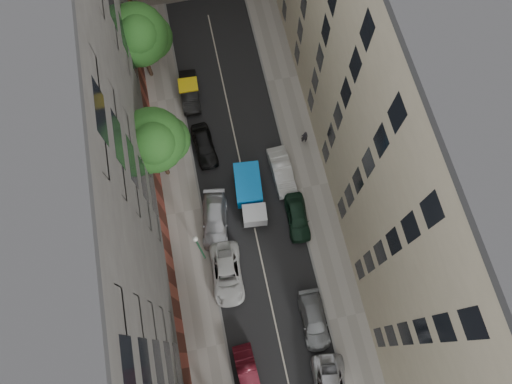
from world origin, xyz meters
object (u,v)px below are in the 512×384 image
object	(u,v)px
car_left_5	(190,92)
car_right_3	(282,172)
car_left_4	(204,146)
car_left_3	(215,221)
car_left_1	(248,373)
car_left_2	(227,274)
pedestrian	(305,137)
tree_mid	(154,142)
car_right_1	(314,320)
tree_far	(139,37)
tarp_truck	(250,194)
car_right_2	(297,217)
lamp_post	(199,247)

from	to	relation	value
car_left_5	car_right_3	bearing A→B (deg)	-52.99
car_left_4	car_left_3	bearing A→B (deg)	-96.71
car_left_1	car_left_4	size ratio (longest dim) A/B	0.95
car_left_2	pedestrian	bearing A→B (deg)	52.95
tree_mid	car_right_1	bearing A→B (deg)	-57.83
car_left_3	car_right_3	distance (m)	7.04
car_left_2	tree_far	distance (m)	20.71
car_left_3	car_right_1	world-z (taller)	car_left_3
car_right_1	tree_mid	xyz separation A→B (m)	(-9.11, 14.49, 5.58)
car_left_1	pedestrian	size ratio (longest dim) A/B	2.53
tarp_truck	car_left_4	distance (m)	6.19
car_left_4	car_right_2	world-z (taller)	car_left_4
car_right_1	tree_mid	world-z (taller)	tree_mid
car_right_2	tree_mid	xyz separation A→B (m)	(-9.82, 6.29, 5.52)
car_left_3	tree_far	xyz separation A→B (m)	(-3.23, 15.36, 4.82)
car_left_4	tree_far	size ratio (longest dim) A/B	0.52
tree_far	pedestrian	world-z (taller)	tree_far
lamp_post	tree_far	bearing A→B (deg)	95.86
tarp_truck	tree_mid	world-z (taller)	tree_mid
car_left_1	car_right_2	distance (m)	12.55
car_left_4	car_left_5	xyz separation A→B (m)	(-0.37, 5.60, -0.01)
car_left_1	car_left_3	size ratio (longest dim) A/B	0.81
car_left_1	tree_mid	bearing A→B (deg)	98.46
car_left_5	car_right_3	size ratio (longest dim) A/B	0.96
tarp_truck	car_left_2	xyz separation A→B (m)	(-3.09, -5.95, -0.58)
tarp_truck	car_right_1	size ratio (longest dim) A/B	1.15
car_right_2	car_right_3	distance (m)	4.21
car_right_2	car_left_2	bearing A→B (deg)	-149.23
car_left_4	pedestrian	bearing A→B (deg)	-11.64
car_left_3	car_left_4	bearing A→B (deg)	97.07
car_right_2	tree_mid	bearing A→B (deg)	150.92
tree_mid	car_left_5	bearing A→B (deg)	67.35
car_right_3	car_left_1	bearing A→B (deg)	-114.29
car_left_1	car_left_5	bearing A→B (deg)	88.02
car_left_5	tree_far	bearing A→B (deg)	139.94
tarp_truck	car_left_4	size ratio (longest dim) A/B	1.23
car_left_2	pedestrian	size ratio (longest dim) A/B	3.18
car_left_1	pedestrian	bearing A→B (deg)	60.97
tarp_truck	car_right_2	distance (m)	4.35
car_left_5	tree_far	xyz separation A→B (m)	(-3.13, 2.89, 4.83)
car_left_2	tree_far	bearing A→B (deg)	103.33
car_left_5	car_right_3	world-z (taller)	car_right_3
car_right_1	lamp_post	bearing A→B (deg)	140.32
car_left_4	car_left_2	bearing A→B (deg)	-95.09
car_left_2	car_right_1	size ratio (longest dim) A/B	1.12
lamp_post	car_right_3	bearing A→B (deg)	36.98
car_left_4	lamp_post	bearing A→B (deg)	-104.14
tarp_truck	car_right_1	world-z (taller)	tarp_truck
tarp_truck	tree_far	size ratio (longest dim) A/B	0.64
tarp_truck	car_right_3	distance (m)	3.54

